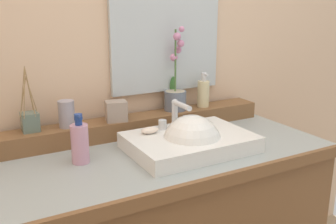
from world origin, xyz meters
TOP-DOWN VIEW (x-y plane):
  - wall_back at (0.00, 0.40)m, footprint 3.02×0.20m
  - back_ledge at (0.00, 0.22)m, footprint 1.25×0.12m
  - sink_basin at (0.12, -0.06)m, footprint 0.45×0.32m
  - soap_bar at (-0.00, 0.04)m, footprint 0.07×0.04m
  - potted_plant at (0.23, 0.24)m, footprint 0.10×0.11m
  - soap_dispenser at (0.37, 0.23)m, footprint 0.05×0.06m
  - tumbler_cup at (-0.26, 0.22)m, footprint 0.06×0.06m
  - reed_diffuser at (-0.39, 0.24)m, footprint 0.06×0.10m
  - trinket_box at (-0.07, 0.21)m, footprint 0.09×0.08m
  - lotion_bottle at (-0.27, 0.03)m, footprint 0.06×0.06m
  - mirror at (0.21, 0.29)m, footprint 0.52×0.02m

SIDE VIEW (x-z plane):
  - sink_basin at x=0.12m, z-range 0.75..1.01m
  - back_ledge at x=0.00m, z-range 0.86..0.93m
  - soap_bar at x=0.00m, z-range 0.91..0.94m
  - lotion_bottle at x=-0.27m, z-range 0.84..1.02m
  - reed_diffuser at x=-0.39m, z-range 0.85..1.09m
  - trinket_box at x=-0.07m, z-range 0.93..1.01m
  - tumbler_cup at x=-0.26m, z-range 0.93..1.03m
  - soap_dispenser at x=0.37m, z-range 0.91..1.07m
  - potted_plant at x=0.23m, z-range 0.83..1.20m
  - wall_back at x=0.00m, z-range 0.00..2.65m
  - mirror at x=0.21m, z-range 1.01..1.66m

